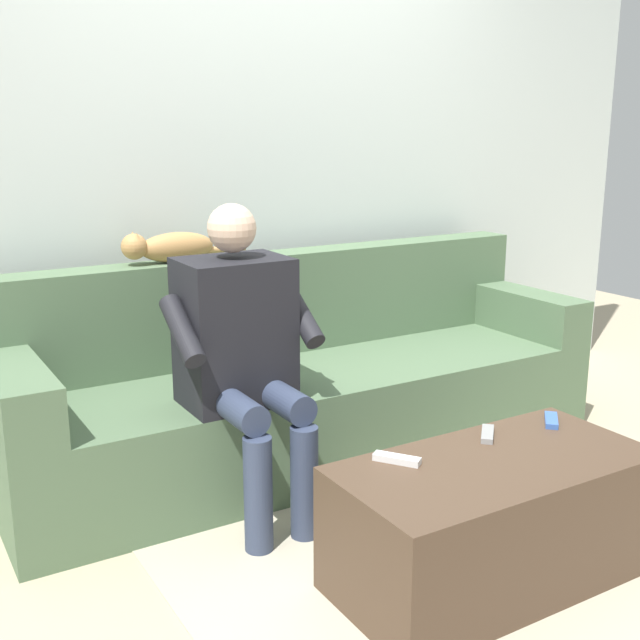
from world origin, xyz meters
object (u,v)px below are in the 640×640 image
at_px(coffee_table, 492,521).
at_px(remote_gray, 487,434).
at_px(couch, 305,387).
at_px(remote_blue, 551,420).
at_px(remote_white, 397,459).
at_px(cat_on_backrest, 169,247).
at_px(person_solo_seated, 241,346).

height_order(coffee_table, remote_gray, remote_gray).
bearing_deg(couch, remote_gray, 96.18).
height_order(remote_gray, remote_blue, same).
bearing_deg(remote_white, cat_on_backrest, 155.15).
bearing_deg(person_solo_seated, coffee_table, 119.10).
bearing_deg(coffee_table, couch, -90.00).
relative_size(coffee_table, cat_on_backrest, 1.87).
height_order(cat_on_backrest, remote_white, cat_on_backrest).
distance_m(coffee_table, remote_white, 0.38).
bearing_deg(person_solo_seated, remote_white, 105.82).
xyz_separation_m(coffee_table, cat_on_backrest, (0.51, -1.43, 0.73)).
height_order(couch, cat_on_backrest, cat_on_backrest).
bearing_deg(cat_on_backrest, person_solo_seated, 93.79).
bearing_deg(remote_white, coffee_table, 26.31).
xyz_separation_m(couch, coffee_table, (0.00, 1.19, -0.10)).
bearing_deg(couch, cat_on_backrest, -25.66).
distance_m(couch, remote_white, 1.08).
bearing_deg(remote_white, remote_gray, 56.32).
relative_size(couch, remote_blue, 19.76).
bearing_deg(coffee_table, remote_white, -28.46).
xyz_separation_m(cat_on_backrest, remote_gray, (-0.62, 1.28, -0.51)).
bearing_deg(remote_blue, person_solo_seated, -84.53).
bearing_deg(remote_gray, remote_blue, 130.25).
xyz_separation_m(person_solo_seated, remote_gray, (-0.58, 0.68, -0.23)).
bearing_deg(remote_gray, remote_white, -44.02).
distance_m(remote_blue, remote_white, 0.66).
bearing_deg(coffee_table, cat_on_backrest, -70.53).
bearing_deg(couch, remote_white, 75.43).
height_order(coffee_table, remote_blue, remote_blue).
bearing_deg(person_solo_seated, cat_on_backrest, -86.21).
distance_m(person_solo_seated, remote_blue, 1.13).
xyz_separation_m(remote_gray, remote_blue, (-0.28, 0.02, 0.00)).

